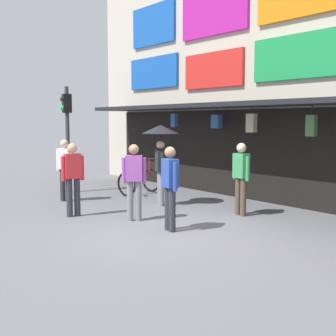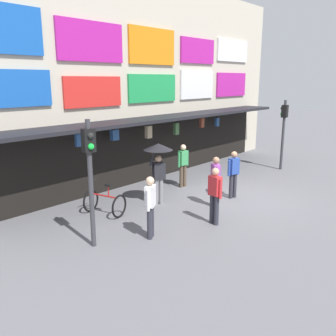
{
  "view_description": "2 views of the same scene",
  "coord_description": "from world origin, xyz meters",
  "px_view_note": "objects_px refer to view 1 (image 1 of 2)",
  "views": [
    {
      "loc": [
        6.71,
        -5.47,
        2.19
      ],
      "look_at": [
        -1.14,
        0.8,
        1.12
      ],
      "focal_mm": 47.68,
      "sensor_mm": 36.0,
      "label": 1
    },
    {
      "loc": [
        -10.8,
        -6.46,
        4.1
      ],
      "look_at": [
        -2.53,
        0.89,
        1.39
      ],
      "focal_mm": 38.84,
      "sensor_mm": 36.0,
      "label": 2
    }
  ],
  "objects_px": {
    "traffic_light_near": "(67,122)",
    "pedestrian_in_black": "(170,184)",
    "pedestrian_in_white": "(134,178)",
    "pedestrian_in_blue": "(65,167)",
    "bicycle_parked": "(139,181)",
    "pedestrian_with_umbrella": "(160,142)",
    "pedestrian_in_green": "(73,175)",
    "pedestrian_in_red": "(241,175)"
  },
  "relations": [
    {
      "from": "traffic_light_near",
      "to": "pedestrian_in_black",
      "type": "bearing_deg",
      "value": -5.66
    },
    {
      "from": "pedestrian_in_white",
      "to": "pedestrian_in_blue",
      "type": "height_order",
      "value": "same"
    },
    {
      "from": "bicycle_parked",
      "to": "pedestrian_in_blue",
      "type": "bearing_deg",
      "value": -96.96
    },
    {
      "from": "traffic_light_near",
      "to": "pedestrian_in_black",
      "type": "height_order",
      "value": "traffic_light_near"
    },
    {
      "from": "pedestrian_in_blue",
      "to": "pedestrian_in_black",
      "type": "relative_size",
      "value": 1.0
    },
    {
      "from": "bicycle_parked",
      "to": "pedestrian_with_umbrella",
      "type": "distance_m",
      "value": 2.28
    },
    {
      "from": "pedestrian_in_blue",
      "to": "pedestrian_in_green",
      "type": "relative_size",
      "value": 1.0
    },
    {
      "from": "bicycle_parked",
      "to": "pedestrian_in_white",
      "type": "distance_m",
      "value": 3.63
    },
    {
      "from": "pedestrian_with_umbrella",
      "to": "bicycle_parked",
      "type": "bearing_deg",
      "value": 161.71
    },
    {
      "from": "pedestrian_in_green",
      "to": "traffic_light_near",
      "type": "bearing_deg",
      "value": 155.8
    },
    {
      "from": "pedestrian_in_green",
      "to": "bicycle_parked",
      "type": "bearing_deg",
      "value": 118.63
    },
    {
      "from": "pedestrian_with_umbrella",
      "to": "pedestrian_in_green",
      "type": "xyz_separation_m",
      "value": [
        -0.19,
        -2.38,
        -0.69
      ]
    },
    {
      "from": "pedestrian_in_white",
      "to": "pedestrian_with_umbrella",
      "type": "height_order",
      "value": "pedestrian_with_umbrella"
    },
    {
      "from": "pedestrian_with_umbrella",
      "to": "pedestrian_in_white",
      "type": "bearing_deg",
      "value": -55.54
    },
    {
      "from": "pedestrian_in_red",
      "to": "pedestrian_in_green",
      "type": "height_order",
      "value": "same"
    },
    {
      "from": "pedestrian_in_white",
      "to": "pedestrian_in_red",
      "type": "xyz_separation_m",
      "value": [
        1.07,
        2.24,
        0.0
      ]
    },
    {
      "from": "traffic_light_near",
      "to": "pedestrian_in_white",
      "type": "height_order",
      "value": "traffic_light_near"
    },
    {
      "from": "pedestrian_in_white",
      "to": "bicycle_parked",
      "type": "bearing_deg",
      "value": 143.23
    },
    {
      "from": "pedestrian_in_blue",
      "to": "pedestrian_in_red",
      "type": "bearing_deg",
      "value": 29.11
    },
    {
      "from": "pedestrian_in_white",
      "to": "pedestrian_in_black",
      "type": "distance_m",
      "value": 1.19
    },
    {
      "from": "traffic_light_near",
      "to": "bicycle_parked",
      "type": "distance_m",
      "value": 2.81
    },
    {
      "from": "pedestrian_in_red",
      "to": "pedestrian_in_black",
      "type": "bearing_deg",
      "value": -87.04
    },
    {
      "from": "pedestrian_in_green",
      "to": "pedestrian_in_red",
      "type": "bearing_deg",
      "value": 52.9
    },
    {
      "from": "pedestrian_in_white",
      "to": "pedestrian_in_red",
      "type": "height_order",
      "value": "same"
    },
    {
      "from": "pedestrian_in_red",
      "to": "pedestrian_in_black",
      "type": "distance_m",
      "value": 2.19
    },
    {
      "from": "pedestrian_in_blue",
      "to": "pedestrian_in_black",
      "type": "xyz_separation_m",
      "value": [
        4.34,
        0.17,
        0.0
      ]
    },
    {
      "from": "pedestrian_in_blue",
      "to": "pedestrian_in_black",
      "type": "height_order",
      "value": "same"
    },
    {
      "from": "pedestrian_with_umbrella",
      "to": "pedestrian_in_blue",
      "type": "bearing_deg",
      "value": -141.46
    },
    {
      "from": "traffic_light_near",
      "to": "pedestrian_in_blue",
      "type": "relative_size",
      "value": 1.9
    },
    {
      "from": "pedestrian_in_white",
      "to": "pedestrian_with_umbrella",
      "type": "distance_m",
      "value": 2.0
    },
    {
      "from": "bicycle_parked",
      "to": "pedestrian_with_umbrella",
      "type": "bearing_deg",
      "value": -18.29
    },
    {
      "from": "bicycle_parked",
      "to": "pedestrian_in_red",
      "type": "relative_size",
      "value": 0.77
    },
    {
      "from": "traffic_light_near",
      "to": "bicycle_parked",
      "type": "bearing_deg",
      "value": 44.1
    },
    {
      "from": "traffic_light_near",
      "to": "pedestrian_with_umbrella",
      "type": "xyz_separation_m",
      "value": [
        3.4,
        0.94,
        -0.5
      ]
    },
    {
      "from": "pedestrian_in_white",
      "to": "pedestrian_in_blue",
      "type": "xyz_separation_m",
      "value": [
        -3.15,
        -0.11,
        0.0
      ]
    },
    {
      "from": "pedestrian_in_blue",
      "to": "pedestrian_in_green",
      "type": "distance_m",
      "value": 2.03
    },
    {
      "from": "pedestrian_in_white",
      "to": "pedestrian_in_red",
      "type": "distance_m",
      "value": 2.48
    },
    {
      "from": "pedestrian_in_white",
      "to": "pedestrian_with_umbrella",
      "type": "bearing_deg",
      "value": 124.46
    },
    {
      "from": "pedestrian_in_white",
      "to": "pedestrian_in_blue",
      "type": "distance_m",
      "value": 3.15
    },
    {
      "from": "bicycle_parked",
      "to": "pedestrian_in_blue",
      "type": "relative_size",
      "value": 0.77
    },
    {
      "from": "pedestrian_in_white",
      "to": "pedestrian_in_black",
      "type": "bearing_deg",
      "value": 2.57
    },
    {
      "from": "pedestrian_in_white",
      "to": "pedestrian_in_green",
      "type": "xyz_separation_m",
      "value": [
        -1.25,
        -0.83,
        0.0
      ]
    }
  ]
}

